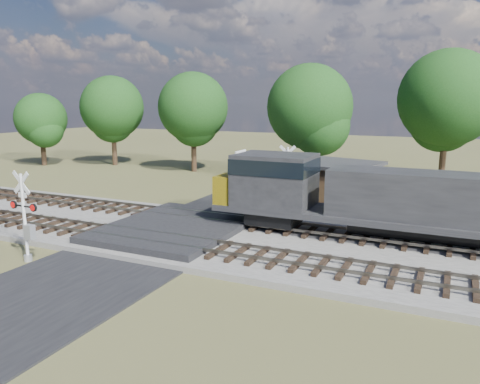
% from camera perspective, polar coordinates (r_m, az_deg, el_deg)
% --- Properties ---
extents(ground, '(160.00, 160.00, 0.00)m').
position_cam_1_polar(ground, '(26.24, -8.31, -5.41)').
color(ground, brown).
rests_on(ground, ground).
extents(ballast_bed, '(140.00, 10.00, 0.30)m').
position_cam_1_polar(ballast_bed, '(23.02, 13.97, -7.62)').
color(ballast_bed, gray).
rests_on(ballast_bed, ground).
extents(road, '(7.00, 60.00, 0.08)m').
position_cam_1_polar(road, '(26.23, -8.31, -5.33)').
color(road, black).
rests_on(road, ground).
extents(crossing_panel, '(7.00, 9.00, 0.62)m').
position_cam_1_polar(crossing_panel, '(26.55, -7.74, -4.49)').
color(crossing_panel, '#262628').
rests_on(crossing_panel, ground).
extents(track_near, '(140.00, 2.60, 0.33)m').
position_cam_1_polar(track_near, '(22.93, -4.49, -6.70)').
color(track_near, black).
rests_on(track_near, ballast_bed).
extents(track_far, '(140.00, 2.60, 0.33)m').
position_cam_1_polar(track_far, '(27.21, 0.67, -3.79)').
color(track_far, black).
rests_on(track_far, ballast_bed).
extents(crossing_signal_near, '(1.73, 0.37, 4.28)m').
position_cam_1_polar(crossing_signal_near, '(23.75, -24.60, -3.64)').
color(crossing_signal_near, silver).
rests_on(crossing_signal_near, ground).
extents(crossing_signal_far, '(1.81, 0.41, 4.50)m').
position_cam_1_polar(crossing_signal_far, '(31.56, 5.58, 0.96)').
color(crossing_signal_far, silver).
rests_on(crossing_signal_far, ground).
extents(equipment_shed, '(6.05, 6.05, 3.40)m').
position_cam_1_polar(equipment_shed, '(31.75, 11.60, 0.58)').
color(equipment_shed, '#3F2A1B').
rests_on(equipment_shed, ground).
extents(treeline, '(76.92, 11.56, 11.64)m').
position_cam_1_polar(treeline, '(42.33, 16.27, 9.65)').
color(treeline, black).
rests_on(treeline, ground).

